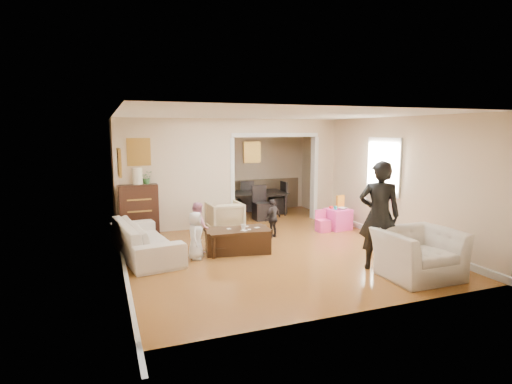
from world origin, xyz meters
name	(u,v)px	position (x,y,z in m)	size (l,w,h in m)	color
floor	(259,243)	(0.00, 0.00, 0.00)	(7.00, 7.00, 0.00)	#AC732C
partition_left	(176,175)	(-1.38, 1.80, 1.30)	(2.75, 0.18, 2.60)	beige
partition_right	(322,169)	(2.48, 1.80, 1.30)	(0.55, 0.18, 2.60)	beige
partition_header	(275,126)	(1.10, 1.80, 2.42)	(2.22, 0.18, 0.35)	beige
window_pane	(384,166)	(2.73, -0.40, 1.55)	(0.03, 0.95, 1.10)	white
framed_art_partition	(139,152)	(-2.20, 1.70, 1.85)	(0.45, 0.03, 0.55)	brown
framed_art_sofa_wall	(119,162)	(-2.71, -0.60, 1.80)	(0.03, 0.55, 0.40)	brown
framed_art_alcove	(252,152)	(1.10, 3.44, 1.70)	(0.45, 0.03, 0.55)	brown
sofa	(145,239)	(-2.30, -0.04, 0.32)	(2.23, 0.87, 0.65)	beige
armchair_back	(225,217)	(-0.40, 1.18, 0.35)	(0.75, 0.77, 0.70)	#BFB285
armchair_front	(418,254)	(1.65, -2.72, 0.38)	(1.17, 1.03, 0.76)	beige
dresser	(139,209)	(-2.25, 1.66, 0.57)	(0.83, 0.47, 1.14)	#351910
table_lamp	(137,176)	(-2.25, 1.66, 1.32)	(0.22, 0.22, 0.36)	#F8F0CA
potted_plant	(147,177)	(-2.05, 1.66, 1.28)	(0.26, 0.22, 0.28)	#35672E
coffee_table	(238,240)	(-0.61, -0.41, 0.22)	(1.20, 0.60, 0.45)	#361F11
coffee_cup	(243,227)	(-0.51, -0.46, 0.50)	(0.10, 0.10, 0.09)	silver
play_table	(338,219)	(2.19, 0.51, 0.24)	(0.51, 0.51, 0.49)	#FF43AE
cereal_box	(340,202)	(2.31, 0.61, 0.64)	(0.20, 0.07, 0.30)	yellow
cyan_cup	(335,208)	(2.09, 0.46, 0.53)	(0.08, 0.08, 0.08)	#24B4AE
toy_block	(331,207)	(2.07, 0.63, 0.51)	(0.08, 0.06, 0.05)	red
play_bowl	(343,209)	(2.24, 0.39, 0.51)	(0.20, 0.20, 0.05)	silver
dining_table	(253,204)	(0.87, 2.75, 0.32)	(1.80, 1.00, 0.63)	black
adult_person	(379,215)	(1.30, -2.17, 0.92)	(0.67, 0.44, 1.84)	black
child_kneel_a	(196,236)	(-1.46, -0.56, 0.44)	(0.43, 0.28, 0.87)	silver
child_kneel_b	(198,227)	(-1.31, -0.11, 0.48)	(0.47, 0.37, 0.97)	pink
child_toddler	(273,218)	(0.44, 0.34, 0.43)	(0.50, 0.21, 0.86)	black
craft_papers	(245,229)	(-0.46, -0.44, 0.45)	(0.64, 0.41, 0.00)	white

